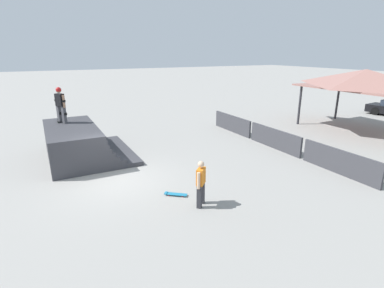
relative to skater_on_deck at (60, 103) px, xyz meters
The scene contains 8 objects.
ground_plane 5.40m from the skater_on_deck, 16.85° to the left, with size 160.00×160.00×0.00m, color gray.
quarter_pipe_ramp 2.23m from the skater_on_deck, 26.14° to the left, with size 4.90×3.85×1.59m.
skater_on_deck is the anchor object (origin of this frame).
skateboard_on_deck 1.05m from the skater_on_deck, 162.48° to the right, with size 0.86×0.24×0.09m.
bystander_walking 8.87m from the skater_on_deck, 23.54° to the left, with size 0.52×0.53×1.60m.
skateboard_on_ground 7.96m from the skater_on_deck, 23.42° to the left, with size 0.67×0.78×0.09m.
barrier_fence 11.15m from the skater_on_deck, 67.02° to the left, with size 11.69×0.12×1.05m.
pavilion_shelter 17.95m from the skater_on_deck, 77.15° to the left, with size 7.55×4.69×3.97m.
Camera 1 is at (11.41, -2.36, 5.02)m, focal length 28.00 mm.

